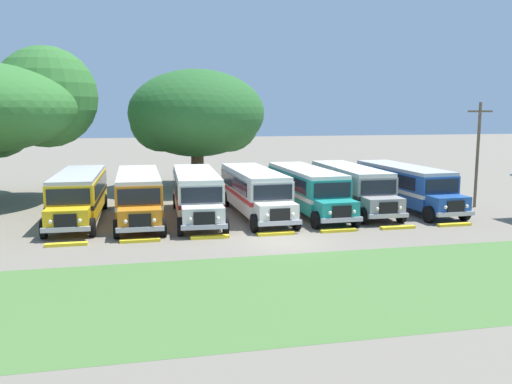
% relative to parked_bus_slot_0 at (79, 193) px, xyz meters
% --- Properties ---
extents(ground_plane, '(220.00, 220.00, 0.00)m').
position_rel_parked_bus_slot_0_xyz_m(ground_plane, '(10.51, -8.17, -1.58)').
color(ground_plane, slate).
extents(foreground_grass_strip, '(80.00, 9.49, 0.01)m').
position_rel_parked_bus_slot_0_xyz_m(foreground_grass_strip, '(10.51, -15.26, -1.58)').
color(foreground_grass_strip, '#4C7538').
rests_on(foreground_grass_strip, ground_plane).
extents(parked_bus_slot_0, '(2.90, 10.87, 2.82)m').
position_rel_parked_bus_slot_0_xyz_m(parked_bus_slot_0, '(0.00, 0.00, 0.00)').
color(parked_bus_slot_0, yellow).
rests_on(parked_bus_slot_0, ground_plane).
extents(parked_bus_slot_1, '(2.69, 10.84, 2.82)m').
position_rel_parked_bus_slot_0_xyz_m(parked_bus_slot_1, '(3.52, -0.76, 0.00)').
color(parked_bus_slot_1, orange).
rests_on(parked_bus_slot_1, ground_plane).
extents(parked_bus_slot_2, '(3.07, 10.89, 2.82)m').
position_rel_parked_bus_slot_0_xyz_m(parked_bus_slot_2, '(6.97, -0.94, 0.00)').
color(parked_bus_slot_2, silver).
rests_on(parked_bus_slot_2, ground_plane).
extents(parked_bus_slot_3, '(2.87, 10.86, 2.82)m').
position_rel_parked_bus_slot_0_xyz_m(parked_bus_slot_3, '(10.65, -0.83, 0.00)').
color(parked_bus_slot_3, silver).
rests_on(parked_bus_slot_3, ground_plane).
extents(parked_bus_slot_4, '(2.91, 10.87, 2.82)m').
position_rel_parked_bus_slot_0_xyz_m(parked_bus_slot_4, '(14.13, -0.76, 0.00)').
color(parked_bus_slot_4, teal).
rests_on(parked_bus_slot_4, ground_plane).
extents(parked_bus_slot_5, '(2.85, 10.86, 2.82)m').
position_rel_parked_bus_slot_0_xyz_m(parked_bus_slot_5, '(17.39, -0.25, 0.00)').
color(parked_bus_slot_5, '#9E9993').
rests_on(parked_bus_slot_5, ground_plane).
extents(parked_bus_slot_6, '(3.03, 10.89, 2.82)m').
position_rel_parked_bus_slot_0_xyz_m(parked_bus_slot_6, '(21.08, -0.61, 0.00)').
color(parked_bus_slot_6, '#23519E').
rests_on(parked_bus_slot_6, ground_plane).
extents(curb_wheelstop_0, '(2.00, 0.36, 0.15)m').
position_rel_parked_bus_slot_0_xyz_m(curb_wheelstop_0, '(-0.02, -6.68, -1.51)').
color(curb_wheelstop_0, yellow).
rests_on(curb_wheelstop_0, ground_plane).
extents(curb_wheelstop_1, '(2.00, 0.36, 0.15)m').
position_rel_parked_bus_slot_0_xyz_m(curb_wheelstop_1, '(3.49, -6.68, -1.51)').
color(curb_wheelstop_1, yellow).
rests_on(curb_wheelstop_1, ground_plane).
extents(curb_wheelstop_2, '(2.00, 0.36, 0.15)m').
position_rel_parked_bus_slot_0_xyz_m(curb_wheelstop_2, '(7.00, -6.68, -1.51)').
color(curb_wheelstop_2, yellow).
rests_on(curb_wheelstop_2, ground_plane).
extents(curb_wheelstop_3, '(2.00, 0.36, 0.15)m').
position_rel_parked_bus_slot_0_xyz_m(curb_wheelstop_3, '(10.51, -6.68, -1.51)').
color(curb_wheelstop_3, yellow).
rests_on(curb_wheelstop_3, ground_plane).
extents(curb_wheelstop_4, '(2.00, 0.36, 0.15)m').
position_rel_parked_bus_slot_0_xyz_m(curb_wheelstop_4, '(14.02, -6.68, -1.51)').
color(curb_wheelstop_4, yellow).
rests_on(curb_wheelstop_4, ground_plane).
extents(curb_wheelstop_5, '(2.00, 0.36, 0.15)m').
position_rel_parked_bus_slot_0_xyz_m(curb_wheelstop_5, '(17.54, -6.68, -1.51)').
color(curb_wheelstop_5, yellow).
rests_on(curb_wheelstop_5, ground_plane).
extents(curb_wheelstop_6, '(2.00, 0.36, 0.15)m').
position_rel_parked_bus_slot_0_xyz_m(curb_wheelstop_6, '(21.05, -6.68, -1.51)').
color(curb_wheelstop_6, yellow).
rests_on(curb_wheelstop_6, ground_plane).
extents(broad_shade_tree, '(11.21, 11.78, 9.91)m').
position_rel_parked_bus_slot_0_xyz_m(broad_shade_tree, '(8.50, 12.05, 4.49)').
color(broad_shade_tree, brown).
rests_on(broad_shade_tree, ground_plane).
extents(utility_pole, '(1.80, 0.20, 7.07)m').
position_rel_parked_bus_slot_0_xyz_m(utility_pole, '(25.87, -1.53, 2.20)').
color(utility_pole, brown).
rests_on(utility_pole, ground_plane).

